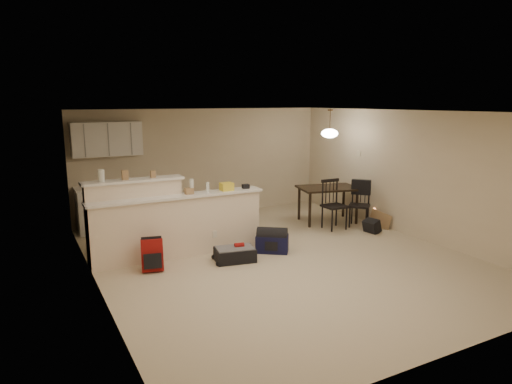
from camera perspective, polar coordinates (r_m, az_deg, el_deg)
room at (r=7.68m, az=3.11°, el=0.63°), size 7.00×7.02×2.50m
breakfast_bar at (r=8.01m, az=-11.52°, el=-3.84°), size 3.08×0.58×1.39m
upper_cabinets at (r=9.96m, az=-18.15°, el=6.31°), size 1.40×0.34×0.70m
kitchen_counter at (r=10.08m, az=-16.40°, el=-1.88°), size 1.80×0.60×0.90m
thermostat at (r=10.63m, az=12.70°, el=4.71°), size 0.02×0.12×0.12m
jar at (r=7.76m, az=-18.77°, el=1.96°), size 0.10×0.10×0.20m
cereal_box at (r=7.83m, az=-16.06°, el=2.05°), size 0.10×0.07×0.16m
small_box at (r=7.94m, az=-12.75°, el=2.19°), size 0.08×0.06×0.12m
bottle_a at (r=7.95m, az=-8.05°, el=0.69°), size 0.07×0.07×0.26m
bottle_b at (r=8.06m, az=-6.07°, el=0.59°), size 0.06×0.06×0.18m
bag_lump at (r=8.21m, az=-3.69°, el=0.68°), size 0.22×0.18×0.14m
pouch at (r=8.38m, az=-1.30°, el=0.71°), size 0.12×0.10×0.08m
extra_item_x at (r=7.95m, az=-8.35°, el=0.12°), size 0.14×0.10×0.11m
dining_table at (r=10.27m, az=8.97°, el=0.09°), size 1.43×1.12×0.79m
pendant_lamp at (r=10.10m, az=9.20°, el=7.30°), size 0.36×0.36×0.62m
dining_chair_near at (r=9.75m, az=9.81°, el=-1.58°), size 0.46×0.44×1.05m
dining_chair_far at (r=10.05m, az=12.80°, el=-1.51°), size 0.59×0.59×0.98m
suitcase at (r=7.81m, az=-2.65°, el=-7.82°), size 0.73×0.54×0.22m
red_backpack at (r=7.53m, az=-12.86°, el=-7.69°), size 0.38×0.28×0.51m
navy_duffel at (r=8.24m, az=2.03°, el=-6.46°), size 0.64×0.59×0.31m
black_daypack at (r=9.72m, az=14.27°, el=-4.17°), size 0.26×0.34×0.27m
cardboard_sheet at (r=10.09m, az=15.25°, el=-3.40°), size 0.17×0.45×0.36m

